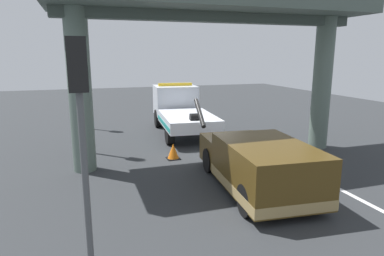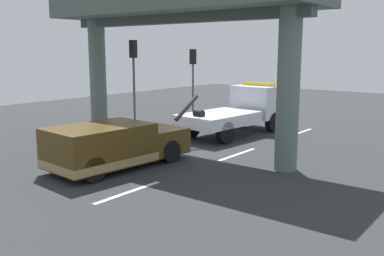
{
  "view_description": "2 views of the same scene",
  "coord_description": "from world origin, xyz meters",
  "px_view_note": "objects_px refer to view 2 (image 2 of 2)",
  "views": [
    {
      "loc": [
        -12.93,
        4.89,
        4.01
      ],
      "look_at": [
        0.12,
        0.61,
        1.03
      ],
      "focal_mm": 31.57,
      "sensor_mm": 36.0,
      "label": 1
    },
    {
      "loc": [
        -14.49,
        -11.45,
        4.12
      ],
      "look_at": [
        -0.57,
        -0.54,
        0.95
      ],
      "focal_mm": 40.62,
      "sensor_mm": 36.0,
      "label": 2
    }
  ],
  "objects_px": {
    "traffic_light_far": "(134,65)",
    "traffic_light_mid": "(193,68)",
    "tow_truck_white": "(243,109)",
    "traffic_cone_orange": "(154,137)",
    "towed_van_green": "(113,146)"
  },
  "relations": [
    {
      "from": "traffic_light_far",
      "to": "traffic_light_mid",
      "type": "height_order",
      "value": "traffic_light_far"
    },
    {
      "from": "tow_truck_white",
      "to": "traffic_cone_orange",
      "type": "xyz_separation_m",
      "value": [
        -4.78,
        1.68,
        -0.91
      ]
    },
    {
      "from": "tow_truck_white",
      "to": "traffic_light_mid",
      "type": "distance_m",
      "value": 5.81
    },
    {
      "from": "towed_van_green",
      "to": "traffic_light_mid",
      "type": "height_order",
      "value": "traffic_light_mid"
    },
    {
      "from": "traffic_light_mid",
      "to": "traffic_cone_orange",
      "type": "xyz_separation_m",
      "value": [
        -7.1,
        -3.31,
        -2.78
      ]
    },
    {
      "from": "towed_van_green",
      "to": "traffic_cone_orange",
      "type": "relative_size",
      "value": 8.82
    },
    {
      "from": "traffic_light_mid",
      "to": "traffic_light_far",
      "type": "bearing_deg",
      "value": 180.0
    },
    {
      "from": "traffic_light_far",
      "to": "traffic_cone_orange",
      "type": "height_order",
      "value": "traffic_light_far"
    },
    {
      "from": "tow_truck_white",
      "to": "traffic_light_far",
      "type": "xyz_separation_m",
      "value": [
        -2.68,
        4.99,
        2.17
      ]
    },
    {
      "from": "tow_truck_white",
      "to": "traffic_cone_orange",
      "type": "relative_size",
      "value": 12.07
    },
    {
      "from": "towed_van_green",
      "to": "traffic_light_far",
      "type": "height_order",
      "value": "traffic_light_far"
    },
    {
      "from": "towed_van_green",
      "to": "traffic_light_mid",
      "type": "relative_size",
      "value": 1.28
    },
    {
      "from": "traffic_light_mid",
      "to": "traffic_cone_orange",
      "type": "height_order",
      "value": "traffic_light_mid"
    },
    {
      "from": "tow_truck_white",
      "to": "traffic_light_mid",
      "type": "bearing_deg",
      "value": 65.05
    },
    {
      "from": "traffic_cone_orange",
      "to": "traffic_light_mid",
      "type": "bearing_deg",
      "value": 25.02
    }
  ]
}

